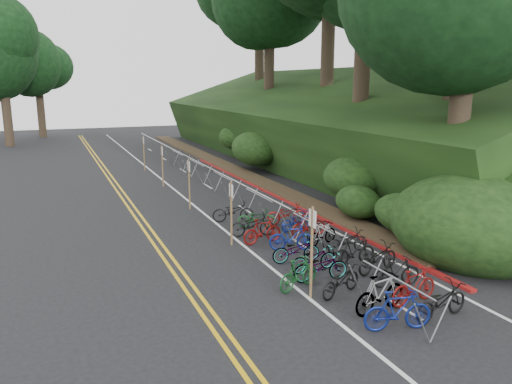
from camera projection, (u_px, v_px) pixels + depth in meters
ground at (271, 298)px, 14.45m from camera, size 120.00×120.00×0.00m
road_markings at (196, 213)px, 23.78m from camera, size 7.47×80.00×0.01m
red_curb at (275, 195)px, 27.40m from camera, size 0.25×28.00×0.10m
embankment at (326, 133)px, 35.94m from camera, size 14.30×48.14×9.11m
bike_rack_front at (396, 289)px, 12.99m from camera, size 1.13×2.91×1.15m
bike_racks_rest at (223, 181)px, 27.11m from camera, size 1.14×23.00×1.17m
signpost_near at (312, 246)px, 14.20m from camera, size 0.08×0.40×2.72m
signposts_rest at (174, 171)px, 26.98m from camera, size 0.08×18.40×2.50m
bike_front at (299, 274)px, 15.00m from camera, size 1.00×1.69×0.98m
bike_valet at (319, 247)px, 17.44m from camera, size 3.38×12.95×1.10m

